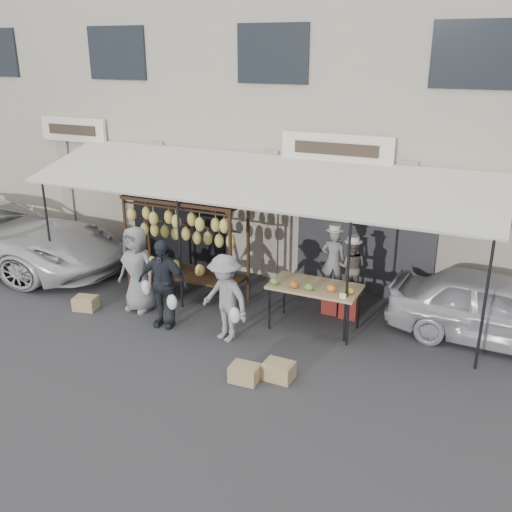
{
  "coord_description": "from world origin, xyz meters",
  "views": [
    {
      "loc": [
        4.98,
        -8.05,
        5.1
      ],
      "look_at": [
        0.59,
        1.4,
        1.3
      ],
      "focal_mm": 40.0,
      "sensor_mm": 36.0,
      "label": 1
    }
  ],
  "objects": [
    {
      "name": "customer_left",
      "position": [
        -1.74,
        0.68,
        0.9
      ],
      "size": [
        0.93,
        0.67,
        1.79
      ],
      "primitive_type": "imported",
      "rotation": [
        0.0,
        0.0,
        -0.12
      ],
      "color": "slate",
      "rests_on": "ground_plane"
    },
    {
      "name": "crate_far",
      "position": [
        -2.76,
        0.21,
        0.14
      ],
      "size": [
        0.52,
        0.44,
        0.27
      ],
      "primitive_type": "cube",
      "rotation": [
        0.0,
        0.0,
        0.23
      ],
      "color": "tan",
      "rests_on": "ground_plane"
    },
    {
      "name": "ground_plane",
      "position": [
        0.0,
        0.0,
        0.0
      ],
      "size": [
        90.0,
        90.0,
        0.0
      ],
      "primitive_type": "plane",
      "color": "#2D2D30"
    },
    {
      "name": "vendor_left",
      "position": [
        1.9,
        2.24,
        1.13
      ],
      "size": [
        0.54,
        0.41,
        1.34
      ],
      "primitive_type": "imported",
      "rotation": [
        0.0,
        0.0,
        3.35
      ],
      "color": "slate",
      "rests_on": "stool_left"
    },
    {
      "name": "awning",
      "position": [
        0.01,
        2.28,
        2.57
      ],
      "size": [
        10.0,
        2.35,
        2.92
      ],
      "color": "beige",
      "rests_on": "ground_plane"
    },
    {
      "name": "customer_mid",
      "position": [
        -0.88,
        0.31,
        0.88
      ],
      "size": [
        1.07,
        0.54,
        1.75
      ],
      "primitive_type": "imported",
      "rotation": [
        0.0,
        0.0,
        0.11
      ],
      "color": "#242930",
      "rests_on": "ground_plane"
    },
    {
      "name": "crate_near_b",
      "position": [
        1.9,
        -0.54,
        0.14
      ],
      "size": [
        0.49,
        0.38,
        0.29
      ],
      "primitive_type": "cube",
      "rotation": [
        0.0,
        0.0,
        -0.03
      ],
      "color": "tan",
      "rests_on": "ground_plane"
    },
    {
      "name": "shophouse",
      "position": [
        -0.0,
        6.5,
        3.65
      ],
      "size": [
        24.0,
        6.15,
        7.3
      ],
      "color": "gray",
      "rests_on": "ground_plane"
    },
    {
      "name": "produce_table",
      "position": [
        1.82,
        1.35,
        0.87
      ],
      "size": [
        1.7,
        0.9,
        1.04
      ],
      "color": "tan",
      "rests_on": "ground_plane"
    },
    {
      "name": "vendor_right",
      "position": [
        2.3,
        2.19,
        1.07
      ],
      "size": [
        0.59,
        0.48,
        1.13
      ],
      "primitive_type": "imported",
      "rotation": [
        0.0,
        0.0,
        3.24
      ],
      "color": "#5E534B",
      "rests_on": "stool_right"
    },
    {
      "name": "stool_right",
      "position": [
        2.3,
        2.19,
        0.25
      ],
      "size": [
        0.4,
        0.4,
        0.5
      ],
      "primitive_type": "cube",
      "rotation": [
        0.0,
        0.0,
        0.12
      ],
      "color": "maroon",
      "rests_on": "ground_plane"
    },
    {
      "name": "customer_right",
      "position": [
        0.47,
        0.31,
        0.83
      ],
      "size": [
        1.21,
        0.91,
        1.66
      ],
      "primitive_type": "imported",
      "rotation": [
        0.0,
        0.0,
        -0.31
      ],
      "color": "gray",
      "rests_on": "ground_plane"
    },
    {
      "name": "crate_near_a",
      "position": [
        1.42,
        -0.83,
        0.14
      ],
      "size": [
        0.48,
        0.37,
        0.28
      ],
      "primitive_type": "cube",
      "rotation": [
        0.0,
        0.0,
        0.05
      ],
      "color": "tan",
      "rests_on": "ground_plane"
    },
    {
      "name": "sedan",
      "position": [
        5.0,
        2.31,
        0.65
      ],
      "size": [
        3.9,
        1.69,
        1.31
      ],
      "primitive_type": "imported",
      "rotation": [
        0.0,
        0.0,
        1.53
      ],
      "color": "#B0B1B6",
      "rests_on": "ground_plane"
    },
    {
      "name": "banana_rack",
      "position": [
        -1.15,
        1.6,
        1.57
      ],
      "size": [
        2.6,
        0.9,
        2.24
      ],
      "color": "black",
      "rests_on": "ground_plane"
    },
    {
      "name": "stool_left",
      "position": [
        1.9,
        2.24,
        0.23
      ],
      "size": [
        0.39,
        0.39,
        0.46
      ],
      "primitive_type": "cube",
      "rotation": [
        0.0,
        0.0,
        -0.22
      ],
      "color": "maroon",
      "rests_on": "ground_plane"
    }
  ]
}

